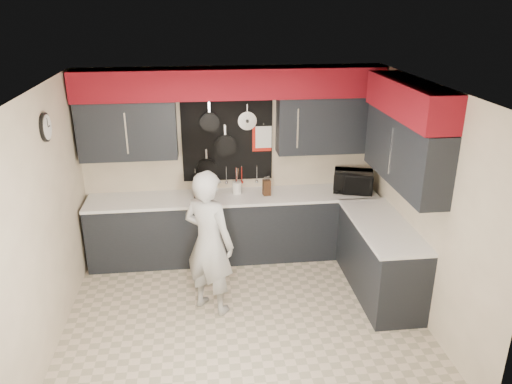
{
  "coord_description": "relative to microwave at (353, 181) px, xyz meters",
  "views": [
    {
      "loc": [
        -0.42,
        -4.79,
        3.42
      ],
      "look_at": [
        0.2,
        0.5,
        1.33
      ],
      "focal_mm": 35.0,
      "sensor_mm": 36.0,
      "label": 1
    }
  ],
  "objects": [
    {
      "name": "coffee_maker",
      "position": [
        -2.09,
        0.08,
        0.01
      ],
      "size": [
        0.16,
        0.2,
        0.29
      ],
      "rotation": [
        0.0,
        0.0,
        0.0
      ],
      "color": "black",
      "rests_on": "base_cabinets"
    },
    {
      "name": "left_wall_assembly",
      "position": [
        -3.64,
        -1.4,
        0.27
      ],
      "size": [
        0.05,
        3.5,
        2.6
      ],
      "color": "beige",
      "rests_on": "ground"
    },
    {
      "name": "right_wall_assembly",
      "position": [
        0.21,
        -1.15,
        0.88
      ],
      "size": [
        0.36,
        3.5,
        2.6
      ],
      "color": "beige",
      "rests_on": "ground"
    },
    {
      "name": "knife_block",
      "position": [
        -1.19,
        0.01,
        -0.04
      ],
      "size": [
        0.11,
        0.11,
        0.21
      ],
      "primitive_type": "cube",
      "rotation": [
        0.0,
        0.0,
        0.14
      ],
      "color": "#31200F",
      "rests_on": "base_cabinets"
    },
    {
      "name": "utensil_crock",
      "position": [
        -1.59,
        0.12,
        -0.06
      ],
      "size": [
        0.13,
        0.13,
        0.16
      ],
      "primitive_type": "cylinder",
      "color": "white",
      "rests_on": "base_cabinets"
    },
    {
      "name": "microwave",
      "position": [
        0.0,
        0.0,
        0.0
      ],
      "size": [
        0.6,
        0.49,
        0.29
      ],
      "primitive_type": "imported",
      "rotation": [
        0.0,
        0.0,
        -0.3
      ],
      "color": "black",
      "rests_on": "base_cabinets"
    },
    {
      "name": "back_wall_assembly",
      "position": [
        -1.63,
        0.19,
        0.95
      ],
      "size": [
        4.0,
        0.36,
        2.6
      ],
      "color": "beige",
      "rests_on": "ground"
    },
    {
      "name": "base_cabinets",
      "position": [
        -1.15,
        -0.28,
        -0.61
      ],
      "size": [
        3.95,
        2.2,
        0.92
      ],
      "color": "black",
      "rests_on": "ground"
    },
    {
      "name": "person",
      "position": [
        -2.01,
        -1.19,
        -0.21
      ],
      "size": [
        0.75,
        0.7,
        1.71
      ],
      "primitive_type": "imported",
      "rotation": [
        0.0,
        0.0,
        2.5
      ],
      "color": "#A0A09E",
      "rests_on": "ground"
    },
    {
      "name": "ground",
      "position": [
        -1.64,
        -1.41,
        -1.06
      ],
      "size": [
        4.0,
        4.0,
        0.0
      ],
      "primitive_type": "plane",
      "color": "beige",
      "rests_on": "ground"
    }
  ]
}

